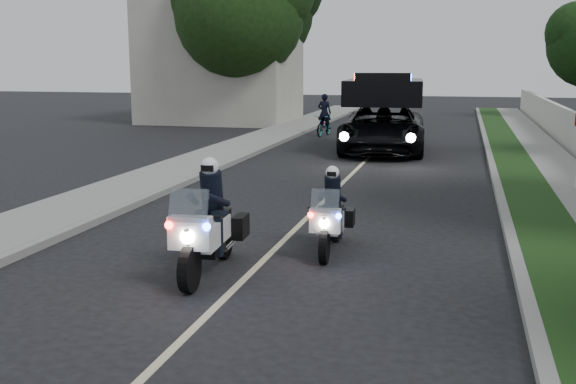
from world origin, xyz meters
name	(u,v)px	position (x,y,z in m)	size (l,w,h in m)	color
ground	(257,267)	(0.00, 0.00, 0.00)	(120.00, 120.00, 0.00)	black
curb_right	(495,176)	(4.10, 10.00, 0.07)	(0.20, 60.00, 0.15)	gray
grass_verge	(520,177)	(4.80, 10.00, 0.08)	(1.20, 60.00, 0.16)	#193814
sidewalk_right	(569,179)	(6.10, 10.00, 0.08)	(1.40, 60.00, 0.16)	gray
curb_left	(225,165)	(-4.10, 10.00, 0.07)	(0.20, 60.00, 0.15)	gray
sidewalk_left	(193,164)	(-5.20, 10.00, 0.08)	(2.00, 60.00, 0.16)	gray
building_far	(221,59)	(-10.00, 26.00, 3.50)	(8.00, 6.00, 7.00)	#A8A396
lane_marking	(353,173)	(0.00, 10.00, 0.00)	(0.12, 50.00, 0.01)	#BFB78C
police_moto_left	(209,273)	(-0.63, -0.49, 0.00)	(0.75, 2.16, 1.83)	silver
police_moto_right	(330,251)	(0.98, 1.24, 0.00)	(0.62, 1.78, 1.51)	silver
police_suv	(382,152)	(0.28, 15.19, 0.00)	(2.99, 6.45, 3.13)	black
bicycle	(324,136)	(-2.95, 20.19, 0.00)	(0.62, 1.78, 0.93)	black
cyclist	(324,136)	(-2.95, 20.19, 0.00)	(0.61, 0.41, 1.71)	black
sign_post	(575,193)	(6.00, 8.11, 0.00)	(0.33, 0.33, 2.11)	red
tree_left_near	(241,126)	(-8.18, 23.90, 0.00)	(6.71, 6.71, 11.18)	#1C3A13
tree_left_far	(252,118)	(-9.12, 28.81, 0.00)	(7.41, 7.41, 12.35)	black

